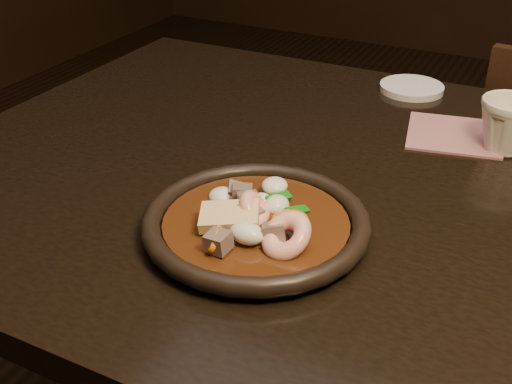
% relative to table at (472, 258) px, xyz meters
% --- Properties ---
extents(table, '(1.60, 0.90, 0.75)m').
position_rel_table_xyz_m(table, '(0.00, 0.00, 0.00)').
color(table, black).
rests_on(table, floor).
extents(plate, '(0.28, 0.28, 0.03)m').
position_rel_table_xyz_m(plate, '(-0.24, -0.18, 0.09)').
color(plate, black).
rests_on(plate, table).
extents(stirfry, '(0.17, 0.18, 0.06)m').
position_rel_table_xyz_m(stirfry, '(-0.24, -0.18, 0.10)').
color(stirfry, '#3D1D0B').
rests_on(stirfry, plate).
extents(saucer_left, '(0.12, 0.12, 0.01)m').
position_rel_table_xyz_m(saucer_left, '(-0.19, 0.38, 0.08)').
color(saucer_left, silver).
rests_on(saucer_left, table).
extents(tea_cup, '(0.09, 0.09, 0.09)m').
position_rel_table_xyz_m(tea_cup, '(-0.00, 0.19, 0.12)').
color(tea_cup, beige).
rests_on(tea_cup, table).
extents(napkin, '(0.17, 0.17, 0.00)m').
position_rel_table_xyz_m(napkin, '(-0.08, 0.21, 0.08)').
color(napkin, '#9E6165').
rests_on(napkin, table).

